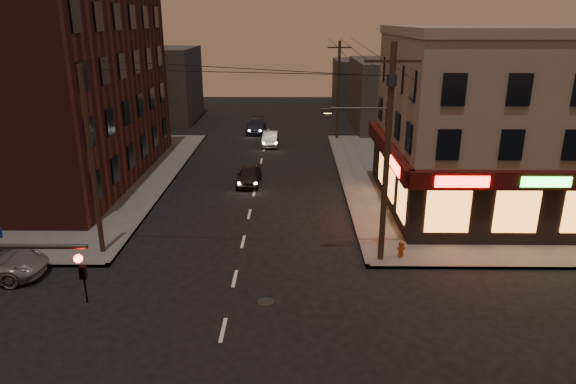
{
  "coord_description": "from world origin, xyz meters",
  "views": [
    {
      "loc": [
        2.6,
        -16.47,
        11.05
      ],
      "look_at": [
        2.36,
        6.69,
        3.2
      ],
      "focal_mm": 32.0,
      "sensor_mm": 36.0,
      "label": 1
    }
  ],
  "objects_px": {
    "sedan_far": "(256,126)",
    "fire_hydrant": "(401,248)",
    "sedan_near": "(249,175)",
    "sedan_mid": "(270,138)"
  },
  "relations": [
    {
      "from": "sedan_far",
      "to": "fire_hydrant",
      "type": "height_order",
      "value": "sedan_far"
    },
    {
      "from": "sedan_near",
      "to": "sedan_mid",
      "type": "bearing_deg",
      "value": 86.98
    },
    {
      "from": "sedan_near",
      "to": "sedan_far",
      "type": "height_order",
      "value": "sedan_far"
    },
    {
      "from": "fire_hydrant",
      "to": "sedan_far",
      "type": "bearing_deg",
      "value": 107.14
    },
    {
      "from": "sedan_near",
      "to": "fire_hydrant",
      "type": "height_order",
      "value": "sedan_near"
    },
    {
      "from": "sedan_mid",
      "to": "fire_hydrant",
      "type": "distance_m",
      "value": 24.63
    },
    {
      "from": "sedan_mid",
      "to": "sedan_far",
      "type": "height_order",
      "value": "sedan_far"
    },
    {
      "from": "sedan_mid",
      "to": "fire_hydrant",
      "type": "bearing_deg",
      "value": -71.39
    },
    {
      "from": "sedan_near",
      "to": "fire_hydrant",
      "type": "relative_size",
      "value": 4.72
    },
    {
      "from": "sedan_mid",
      "to": "fire_hydrant",
      "type": "relative_size",
      "value": 4.68
    }
  ]
}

